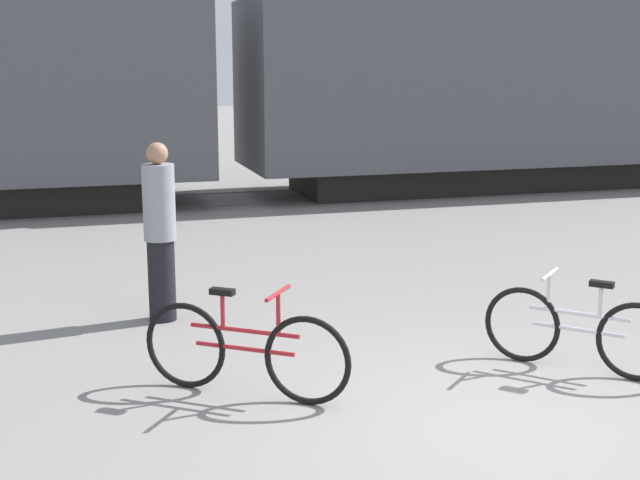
{
  "coord_description": "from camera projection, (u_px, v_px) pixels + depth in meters",
  "views": [
    {
      "loc": [
        -3.01,
        -5.61,
        2.72
      ],
      "look_at": [
        -0.85,
        1.75,
        1.1
      ],
      "focal_mm": 50.0,
      "sensor_mm": 36.0,
      "label": 1
    }
  ],
  "objects": [
    {
      "name": "rail_near",
      "position": [
        235.0,
        205.0,
        16.16
      ],
      "size": [
        39.12,
        0.07,
        0.01
      ],
      "primitive_type": "cube",
      "color": "#4C4238",
      "rests_on": "ground_plane"
    },
    {
      "name": "freight_train",
      "position": [
        225.0,
        57.0,
        16.29
      ],
      "size": [
        27.12,
        2.82,
        5.03
      ],
      "color": "black",
      "rests_on": "ground_plane"
    },
    {
      "name": "ground_plane",
      "position": [
        494.0,
        424.0,
        6.66
      ],
      "size": [
        80.0,
        80.0,
        0.0
      ],
      "primitive_type": "plane",
      "color": "gray"
    },
    {
      "name": "rail_far",
      "position": [
        221.0,
        193.0,
        17.51
      ],
      "size": [
        39.12,
        0.07,
        0.01
      ],
      "primitive_type": "cube",
      "color": "#4C4238",
      "rests_on": "ground_plane"
    },
    {
      "name": "bicycle_maroon",
      "position": [
        245.0,
        350.0,
        7.13
      ],
      "size": [
        1.48,
        1.11,
        0.9
      ],
      "color": "black",
      "rests_on": "ground_plane"
    },
    {
      "name": "person_in_grey",
      "position": [
        160.0,
        232.0,
        9.05
      ],
      "size": [
        0.33,
        0.33,
        1.84
      ],
      "rotation": [
        0.0,
        0.0,
        2.15
      ],
      "color": "black",
      "rests_on": "ground_plane"
    },
    {
      "name": "bicycle_silver",
      "position": [
        578.0,
        331.0,
        7.69
      ],
      "size": [
        1.2,
        1.24,
        0.85
      ],
      "color": "black",
      "rests_on": "ground_plane"
    }
  ]
}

